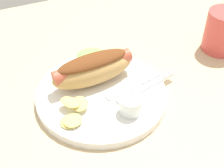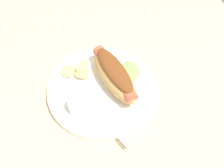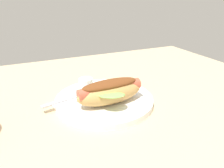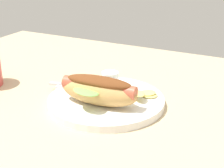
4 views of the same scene
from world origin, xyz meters
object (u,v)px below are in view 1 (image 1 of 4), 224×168
(sauce_ramekin, at_px, (131,105))
(fork, at_px, (145,87))
(knife, at_px, (134,85))
(drinking_cup, at_px, (223,31))
(chips_pile, at_px, (73,112))
(hot_dog, at_px, (93,68))
(plate, at_px, (101,93))

(sauce_ramekin, distance_m, fork, 0.07)
(knife, bearing_deg, fork, -52.14)
(sauce_ramekin, height_order, drinking_cup, drinking_cup)
(chips_pile, bearing_deg, hot_dog, 46.56)
(knife, relative_size, chips_pile, 1.65)
(plate, xyz_separation_m, chips_pile, (-0.07, -0.04, 0.02))
(hot_dog, xyz_separation_m, knife, (0.07, -0.05, -0.03))
(hot_dog, bearing_deg, knife, -38.21)
(plate, height_order, sauce_ramekin, sauce_ramekin)
(hot_dog, xyz_separation_m, chips_pile, (-0.07, -0.07, -0.02))
(hot_dog, relative_size, fork, 1.17)
(fork, relative_size, knife, 1.10)
(fork, height_order, knife, same)
(knife, bearing_deg, plate, 156.43)
(plate, xyz_separation_m, hot_dog, (-0.00, 0.03, 0.04))
(plate, bearing_deg, chips_pile, -149.91)
(knife, bearing_deg, sauce_ramekin, -134.47)
(knife, xyz_separation_m, chips_pile, (-0.14, -0.03, 0.01))
(drinking_cup, bearing_deg, fork, -164.91)
(plate, distance_m, hot_dog, 0.05)
(fork, bearing_deg, chips_pile, 170.90)
(knife, xyz_separation_m, drinking_cup, (0.25, 0.05, 0.03))
(fork, bearing_deg, hot_dog, 130.50)
(plate, relative_size, hot_dog, 1.48)
(fork, relative_size, drinking_cup, 1.53)
(knife, height_order, drinking_cup, drinking_cup)
(plate, height_order, knife, knife)
(plate, distance_m, fork, 0.09)
(hot_dog, bearing_deg, sauce_ramekin, -78.43)
(chips_pile, xyz_separation_m, drinking_cup, (0.39, 0.07, 0.02))
(chips_pile, bearing_deg, plate, 30.09)
(fork, xyz_separation_m, drinking_cup, (0.24, 0.06, 0.03))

